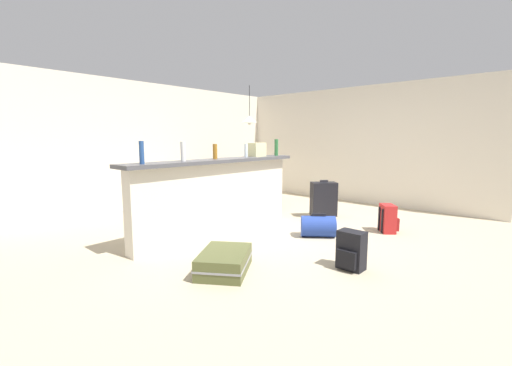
{
  "coord_description": "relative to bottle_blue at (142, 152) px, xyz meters",
  "views": [
    {
      "loc": [
        -3.95,
        -3.2,
        1.41
      ],
      "look_at": [
        -0.13,
        0.23,
        0.72
      ],
      "focal_mm": 23.67,
      "sensor_mm": 36.0,
      "label": 1
    }
  ],
  "objects": [
    {
      "name": "backpack_black",
      "position": [
        1.25,
        -2.05,
        -1.04
      ],
      "size": [
        0.25,
        0.28,
        0.42
      ],
      "color": "black",
      "rests_on": "ground_plane"
    },
    {
      "name": "bottle_white",
      "position": [
        0.59,
        0.02,
        -0.01
      ],
      "size": [
        0.06,
        0.06,
        0.25
      ],
      "primitive_type": "cylinder",
      "color": "silver",
      "rests_on": "bar_countertop"
    },
    {
      "name": "dining_table",
      "position": [
        3.29,
        1.4,
        -0.6
      ],
      "size": [
        1.1,
        0.8,
        0.74
      ],
      "color": "#332319",
      "rests_on": "ground_plane"
    },
    {
      "name": "bottle_amber",
      "position": [
        1.17,
        0.06,
        -0.03
      ],
      "size": [
        0.06,
        0.06,
        0.22
      ],
      "primitive_type": "cylinder",
      "color": "#9E661E",
      "rests_on": "bar_countertop"
    },
    {
      "name": "dining_chair_near_partition",
      "position": [
        3.18,
        0.82,
        -0.73
      ],
      "size": [
        0.45,
        0.45,
        0.93
      ],
      "color": "#4C331E",
      "rests_on": "ground_plane"
    },
    {
      "name": "wall_back",
      "position": [
        1.92,
        2.63,
        0.01
      ],
      "size": [
        6.6,
        0.1,
        2.5
      ],
      "primitive_type": "cube",
      "color": "silver",
      "rests_on": "ground_plane"
    },
    {
      "name": "duffel_bag_blue",
      "position": [
        2.06,
        -1.14,
        -1.09
      ],
      "size": [
        0.53,
        0.56,
        0.34
      ],
      "color": "#233D93",
      "rests_on": "ground_plane"
    },
    {
      "name": "suitcase_flat_olive",
      "position": [
        0.29,
        -1.08,
        -1.13
      ],
      "size": [
        0.87,
        0.79,
        0.22
      ],
      "color": "#51562D",
      "rests_on": "ground_plane"
    },
    {
      "name": "suitcase_upright_black",
      "position": [
        3.15,
        -0.57,
        -0.91
      ],
      "size": [
        0.49,
        0.47,
        0.67
      ],
      "color": "black",
      "rests_on": "ground_plane"
    },
    {
      "name": "bottle_green",
      "position": [
        2.5,
        -0.01,
        0.01
      ],
      "size": [
        0.06,
        0.06,
        0.28
      ],
      "primitive_type": "cylinder",
      "color": "#2D6B38",
      "rests_on": "bar_countertop"
    },
    {
      "name": "bottle_clear",
      "position": [
        1.83,
        0.06,
        -0.03
      ],
      "size": [
        0.06,
        0.06,
        0.21
      ],
      "primitive_type": "cylinder",
      "color": "silver",
      "rests_on": "bar_countertop"
    },
    {
      "name": "grocery_bag",
      "position": [
        2.11,
        0.08,
        -0.02
      ],
      "size": [
        0.26,
        0.18,
        0.22
      ],
      "primitive_type": "cube",
      "color": "beige",
      "rests_on": "bar_countertop"
    },
    {
      "name": "dining_chair_far_side",
      "position": [
        3.3,
        1.99,
        -0.73
      ],
      "size": [
        0.47,
        0.47,
        0.93
      ],
      "color": "#4C331E",
      "rests_on": "ground_plane"
    },
    {
      "name": "backpack_red",
      "position": [
        2.96,
        -1.8,
        -1.04
      ],
      "size": [
        0.34,
        0.34,
        0.42
      ],
      "color": "red",
      "rests_on": "ground_plane"
    },
    {
      "name": "pendant_lamp",
      "position": [
        3.28,
        1.34,
        0.56
      ],
      "size": [
        0.34,
        0.34,
        0.82
      ],
      "color": "black"
    },
    {
      "name": "bottle_blue",
      "position": [
        0.0,
        0.0,
        0.0
      ],
      "size": [
        0.06,
        0.06,
        0.27
      ],
      "primitive_type": "cylinder",
      "color": "#284C89",
      "rests_on": "bar_countertop"
    },
    {
      "name": "ground_plane",
      "position": [
        1.92,
        -0.42,
        -1.27
      ],
      "size": [
        13.0,
        13.0,
        0.05
      ],
      "primitive_type": "cube",
      "color": "#BCAD8E"
    },
    {
      "name": "bar_countertop",
      "position": [
        1.2,
        0.03,
        -0.16
      ],
      "size": [
        2.96,
        0.4,
        0.05
      ],
      "primitive_type": "cube",
      "color": "#4C4C51",
      "rests_on": "partition_half_wall"
    },
    {
      "name": "partition_half_wall",
      "position": [
        1.2,
        0.03,
        -0.71
      ],
      "size": [
        2.8,
        0.2,
        1.06
      ],
      "primitive_type": "cube",
      "color": "silver",
      "rests_on": "ground_plane"
    },
    {
      "name": "wall_right",
      "position": [
        4.97,
        -0.12,
        0.01
      ],
      "size": [
        0.1,
        6.0,
        2.5
      ],
      "primitive_type": "cube",
      "color": "silver",
      "rests_on": "ground_plane"
    }
  ]
}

